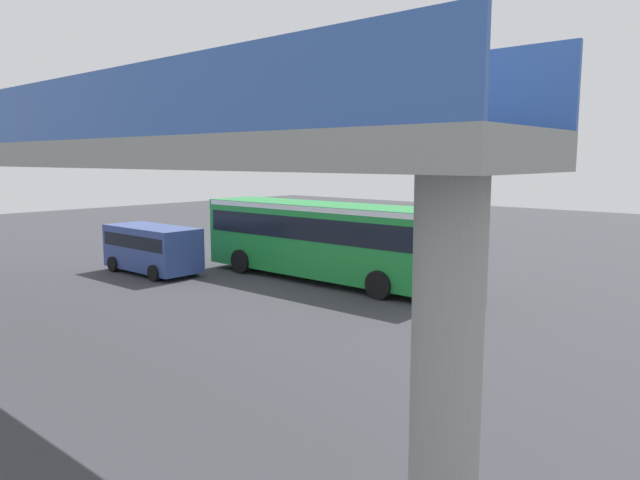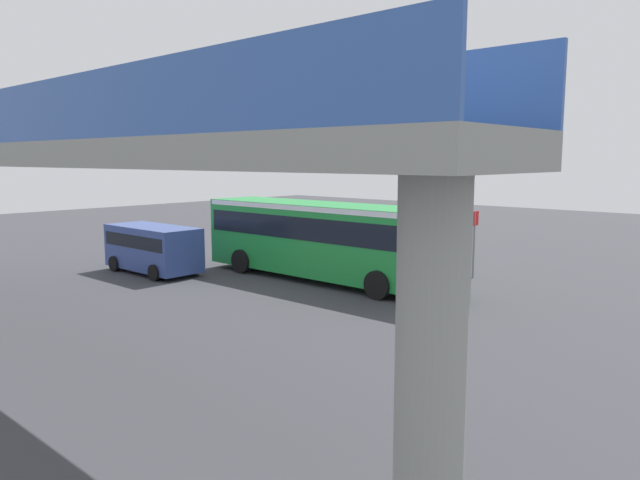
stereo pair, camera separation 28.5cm
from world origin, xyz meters
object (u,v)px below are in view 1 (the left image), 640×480
object	(u,v)px
parked_van	(152,246)
bicycle_black	(142,248)
pedestrian	(294,237)
traffic_sign	(474,233)
city_bus	(324,235)

from	to	relation	value
parked_van	bicycle_black	world-z (taller)	parked_van
parked_van	pedestrian	bearing A→B (deg)	-96.28
bicycle_black	pedestrian	world-z (taller)	pedestrian
bicycle_black	traffic_sign	xyz separation A→B (m)	(-15.52, -6.01, 1.52)
bicycle_black	parked_van	bearing A→B (deg)	153.11
bicycle_black	pedestrian	xyz separation A→B (m)	(-5.42, -5.68, 0.51)
pedestrian	traffic_sign	bearing A→B (deg)	-178.14
bicycle_black	pedestrian	distance (m)	7.87
traffic_sign	parked_van	bearing A→B (deg)	37.14
city_bus	pedestrian	xyz separation A→B (m)	(5.74, -4.20, -1.00)
bicycle_black	traffic_sign	bearing A→B (deg)	-158.84
city_bus	bicycle_black	bearing A→B (deg)	7.57
parked_van	pedestrian	xyz separation A→B (m)	(-0.88, -7.98, -0.30)
city_bus	traffic_sign	world-z (taller)	city_bus
city_bus	bicycle_black	distance (m)	11.36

